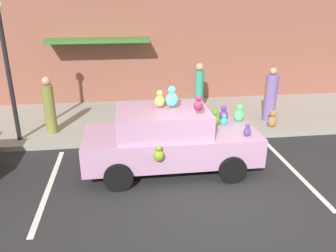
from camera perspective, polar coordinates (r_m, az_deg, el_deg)
ground_plane at (r=7.40m, az=9.92°, el=-11.94°), size 60.00×60.00×0.00m
sidewalk at (r=11.75m, az=2.85°, el=1.55°), size 24.00×4.00×0.15m
storefront_building at (r=13.21m, az=1.23°, el=17.58°), size 24.00×1.25×6.40m
parking_stripe_front at (r=8.93m, az=20.39°, el=-6.94°), size 0.12×3.60×0.01m
parking_stripe_rear at (r=8.16m, az=-19.43°, el=-9.56°), size 0.12×3.60×0.01m
plush_covered_car at (r=8.09m, az=0.29°, el=-2.19°), size 4.14×1.93×2.09m
teddy_bear_on_sidewalk at (r=11.03m, az=17.24°, el=1.11°), size 0.29×0.24×0.56m
street_lamp_post at (r=9.99m, az=-25.71°, el=10.24°), size 0.28×0.28×3.77m
pedestrian_near_shopfront at (r=11.46m, az=16.95°, el=4.75°), size 0.40×0.40×1.76m
pedestrian_walking_past at (r=12.20m, az=5.28°, el=6.52°), size 0.31×0.31×1.67m
pedestrian_by_lamp at (r=10.52m, az=-19.42°, el=3.08°), size 0.32×0.32×1.71m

